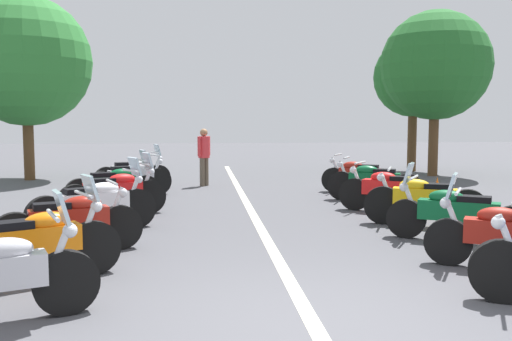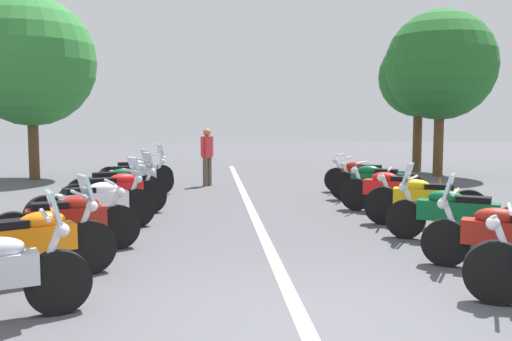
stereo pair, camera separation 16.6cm
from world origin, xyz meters
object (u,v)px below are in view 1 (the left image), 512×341
(motorcycle_left_row_3, at_px, (95,204))
(roadside_tree_1, at_px, (436,66))
(motorcycle_right_row_3, at_px, (424,200))
(roadside_tree_2, at_px, (26,61))
(motorcycle_right_row_4, at_px, (391,190))
(motorcycle_right_row_5, at_px, (374,181))
(motorcycle_left_row_4, at_px, (115,192))
(motorcycle_left_row_6, at_px, (132,178))
(bystander_0, at_px, (204,153))
(motorcycle_left_row_5, at_px, (115,185))
(motorcycle_right_row_2, at_px, (456,212))
(roadside_tree_0, at_px, (414,78))
(traffic_cone_0, at_px, (437,191))
(motorcycle_left_row_7, at_px, (134,172))
(motorcycle_left_row_2, at_px, (71,222))
(motorcycle_right_row_1, at_px, (512,235))
(motorcycle_right_row_6, at_px, (359,176))
(motorcycle_left_row_1, at_px, (34,243))

(motorcycle_left_row_3, relative_size, roadside_tree_1, 0.36)
(motorcycle_right_row_3, bearing_deg, roadside_tree_2, -19.87)
(motorcycle_right_row_4, distance_m, motorcycle_right_row_5, 1.60)
(motorcycle_left_row_4, distance_m, motorcycle_left_row_6, 2.82)
(bystander_0, bearing_deg, motorcycle_left_row_3, 111.45)
(motorcycle_left_row_5, distance_m, motorcycle_right_row_2, 7.07)
(motorcycle_right_row_4, relative_size, roadside_tree_0, 0.39)
(motorcycle_left_row_4, bearing_deg, roadside_tree_2, 91.67)
(motorcycle_left_row_6, relative_size, traffic_cone_0, 3.11)
(motorcycle_left_row_7, bearing_deg, motorcycle_left_row_6, -106.46)
(bystander_0, xyz_separation_m, roadside_tree_2, (2.13, 5.41, 2.71))
(motorcycle_left_row_6, height_order, traffic_cone_0, motorcycle_left_row_6)
(motorcycle_left_row_3, height_order, motorcycle_left_row_7, motorcycle_left_row_3)
(motorcycle_left_row_2, height_order, traffic_cone_0, motorcycle_left_row_2)
(motorcycle_left_row_5, height_order, roadside_tree_0, roadside_tree_0)
(motorcycle_right_row_5, distance_m, roadside_tree_2, 11.23)
(traffic_cone_0, bearing_deg, motorcycle_left_row_5, 86.32)
(motorcycle_right_row_4, bearing_deg, roadside_tree_2, -2.81)
(motorcycle_left_row_6, distance_m, roadside_tree_0, 11.39)
(motorcycle_right_row_1, height_order, motorcycle_right_row_2, motorcycle_right_row_2)
(motorcycle_left_row_3, bearing_deg, roadside_tree_2, 82.38)
(bystander_0, height_order, roadside_tree_1, roadside_tree_1)
(roadside_tree_2, bearing_deg, motorcycle_right_row_5, -120.80)
(motorcycle_left_row_4, bearing_deg, motorcycle_left_row_6, 64.47)
(motorcycle_right_row_4, distance_m, bystander_0, 6.22)
(motorcycle_left_row_7, relative_size, motorcycle_right_row_3, 0.98)
(roadside_tree_2, bearing_deg, motorcycle_right_row_3, -132.68)
(motorcycle_left_row_5, bearing_deg, motorcycle_left_row_2, -112.24)
(motorcycle_right_row_3, xyz_separation_m, roadside_tree_1, (8.48, -3.82, 3.17))
(motorcycle_right_row_6, bearing_deg, motorcycle_left_row_4, 57.38)
(motorcycle_right_row_1, bearing_deg, motorcycle_left_row_1, 29.85)
(motorcycle_left_row_3, distance_m, roadside_tree_1, 13.09)
(motorcycle_left_row_7, distance_m, motorcycle_right_row_2, 9.00)
(motorcycle_right_row_3, relative_size, roadside_tree_2, 0.35)
(motorcycle_left_row_2, bearing_deg, motorcycle_left_row_7, 68.73)
(motorcycle_left_row_3, height_order, motorcycle_left_row_6, motorcycle_left_row_3)
(motorcycle_left_row_5, bearing_deg, roadside_tree_2, 98.50)
(motorcycle_left_row_2, height_order, motorcycle_right_row_4, motorcycle_right_row_4)
(motorcycle_left_row_6, relative_size, motorcycle_right_row_6, 1.07)
(motorcycle_left_row_6, bearing_deg, motorcycle_right_row_3, -66.14)
(motorcycle_left_row_2, distance_m, motorcycle_right_row_4, 6.29)
(motorcycle_left_row_6, bearing_deg, motorcycle_left_row_1, -119.87)
(motorcycle_left_row_3, distance_m, motorcycle_right_row_1, 6.27)
(motorcycle_left_row_3, bearing_deg, motorcycle_left_row_2, -122.46)
(motorcycle_left_row_4, relative_size, roadside_tree_0, 0.41)
(motorcycle_right_row_4, relative_size, traffic_cone_0, 3.06)
(motorcycle_left_row_1, bearing_deg, roadside_tree_1, 20.98)
(roadside_tree_1, distance_m, roadside_tree_2, 13.03)
(motorcycle_left_row_5, height_order, roadside_tree_1, roadside_tree_1)
(motorcycle_left_row_2, bearing_deg, motorcycle_right_row_6, 24.36)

